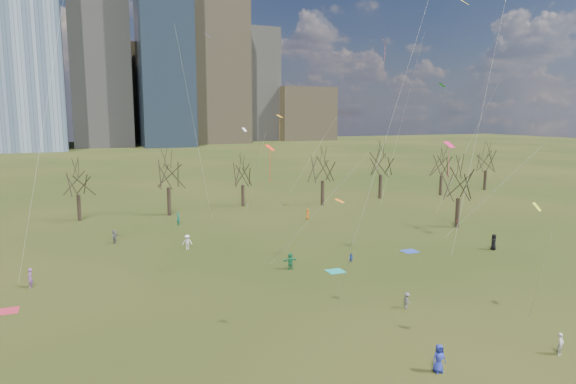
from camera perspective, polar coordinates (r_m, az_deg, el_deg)
name	(u,v)px	position (r m, az deg, el deg)	size (l,w,h in m)	color
ground	(346,303)	(41.10, 6.50, -12.10)	(500.00, 500.00, 0.00)	black
downtown_skyline	(112,57)	(245.96, -18.97, 14.03)	(212.50, 78.00, 118.00)	slate
bare_tree_row	(220,173)	(73.68, -7.53, 2.10)	(113.04, 29.80, 9.50)	black
blanket_teal	(335,271)	(48.54, 5.30, -8.75)	(1.60, 1.50, 0.03)	teal
blanket_navy	(410,251)	(56.51, 13.39, -6.43)	(1.60, 1.50, 0.03)	#2444AC
blanket_crimson	(7,311)	(44.43, -28.78, -11.52)	(1.60, 1.50, 0.03)	#B52438
person_0	(439,358)	(31.75, 16.42, -17.32)	(0.82, 0.53, 1.67)	#232F9A
person_1	(561,344)	(36.53, 28.03, -14.69)	(0.51, 0.34, 1.40)	beige
person_3	(407,300)	(40.53, 13.07, -11.65)	(0.80, 0.46, 1.24)	#5D5D62
person_5	(290,261)	(48.65, 0.26, -7.70)	(1.50, 0.48, 1.61)	#1C7F4E
person_6	(494,242)	(59.67, 21.90, -5.17)	(0.86, 0.56, 1.75)	black
person_7	(30,278)	(48.91, -26.74, -8.54)	(0.61, 0.40, 1.68)	#9254A9
person_8	(351,258)	(51.28, 7.03, -7.30)	(0.45, 0.35, 0.92)	#243FA0
person_9	(187,242)	(56.74, -11.13, -5.47)	(1.04, 0.60, 1.60)	white
person_10	(457,221)	(69.71, 18.31, -3.09)	(0.94, 0.39, 1.60)	red
person_11	(115,237)	(61.30, -18.71, -4.73)	(1.44, 0.46, 1.56)	slate
person_12	(308,214)	(71.12, 2.21, -2.46)	(0.73, 0.47, 1.49)	orange
person_13	(178,219)	(68.73, -12.10, -2.93)	(0.64, 0.42, 1.76)	#1A7864
kites_airborne	(323,139)	(52.48, 3.90, 5.93)	(69.98, 47.20, 28.56)	#F73414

